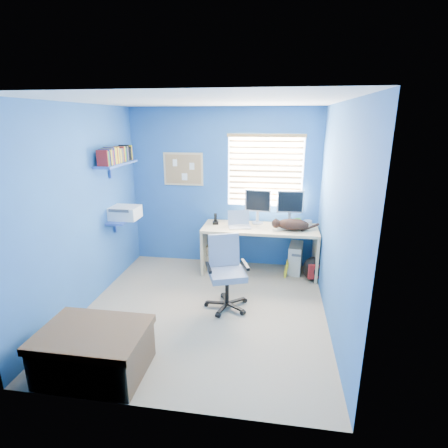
# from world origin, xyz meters

# --- Properties ---
(floor) EXTENTS (3.00, 3.20, 0.00)m
(floor) POSITION_xyz_m (0.00, 0.00, 0.00)
(floor) COLOR #9E8A6B
(floor) RESTS_ON ground
(ceiling) EXTENTS (3.00, 3.20, 0.00)m
(ceiling) POSITION_xyz_m (0.00, 0.00, 2.50)
(ceiling) COLOR white
(ceiling) RESTS_ON wall_back
(wall_back) EXTENTS (3.00, 0.01, 2.50)m
(wall_back) POSITION_xyz_m (0.00, 1.60, 1.25)
(wall_back) COLOR #2C59A1
(wall_back) RESTS_ON ground
(wall_front) EXTENTS (3.00, 0.01, 2.50)m
(wall_front) POSITION_xyz_m (0.00, -1.60, 1.25)
(wall_front) COLOR #2C59A1
(wall_front) RESTS_ON ground
(wall_left) EXTENTS (0.01, 3.20, 2.50)m
(wall_left) POSITION_xyz_m (-1.50, 0.00, 1.25)
(wall_left) COLOR #2C59A1
(wall_left) RESTS_ON ground
(wall_right) EXTENTS (0.01, 3.20, 2.50)m
(wall_right) POSITION_xyz_m (1.50, 0.00, 1.25)
(wall_right) COLOR #2C59A1
(wall_right) RESTS_ON ground
(desk) EXTENTS (1.74, 0.65, 0.74)m
(desk) POSITION_xyz_m (0.61, 1.26, 0.37)
(desk) COLOR #DBBD86
(desk) RESTS_ON floor
(laptop) EXTENTS (0.38, 0.33, 0.22)m
(laptop) POSITION_xyz_m (0.30, 1.21, 0.85)
(laptop) COLOR silver
(laptop) RESTS_ON desk
(monitor_left) EXTENTS (0.41, 0.16, 0.54)m
(monitor_left) POSITION_xyz_m (0.56, 1.45, 1.01)
(monitor_left) COLOR silver
(monitor_left) RESTS_ON desk
(monitor_right) EXTENTS (0.41, 0.15, 0.54)m
(monitor_right) POSITION_xyz_m (1.05, 1.46, 1.01)
(monitor_right) COLOR silver
(monitor_right) RESTS_ON desk
(phone) EXTENTS (0.11, 0.13, 0.17)m
(phone) POSITION_xyz_m (-0.09, 1.32, 0.82)
(phone) COLOR black
(phone) RESTS_ON desk
(mug) EXTENTS (0.10, 0.09, 0.10)m
(mug) POSITION_xyz_m (1.17, 1.46, 0.79)
(mug) COLOR #217B22
(mug) RESTS_ON desk
(cd_spindle) EXTENTS (0.13, 0.13, 0.07)m
(cd_spindle) POSITION_xyz_m (1.34, 1.49, 0.78)
(cd_spindle) COLOR silver
(cd_spindle) RESTS_ON desk
(cat) EXTENTS (0.49, 0.30, 0.17)m
(cat) POSITION_xyz_m (1.09, 1.19, 0.82)
(cat) COLOR black
(cat) RESTS_ON desk
(tower_pc) EXTENTS (0.25, 0.46, 0.45)m
(tower_pc) POSITION_xyz_m (1.17, 1.37, 0.23)
(tower_pc) COLOR beige
(tower_pc) RESTS_ON floor
(drawer_boxes) EXTENTS (0.35, 0.28, 0.41)m
(drawer_boxes) POSITION_xyz_m (-0.06, 1.30, 0.20)
(drawer_boxes) COLOR tan
(drawer_boxes) RESTS_ON floor
(yellow_book) EXTENTS (0.03, 0.17, 0.24)m
(yellow_book) POSITION_xyz_m (1.03, 1.17, 0.12)
(yellow_book) COLOR yellow
(yellow_book) RESTS_ON floor
(backpack) EXTENTS (0.37, 0.31, 0.37)m
(backpack) POSITION_xyz_m (1.43, 1.07, 0.19)
(backpack) COLOR black
(backpack) RESTS_ON floor
(bed_corner) EXTENTS (0.94, 0.67, 0.45)m
(bed_corner) POSITION_xyz_m (-0.79, -1.26, 0.23)
(bed_corner) COLOR brown
(bed_corner) RESTS_ON floor
(office_chair) EXTENTS (0.68, 0.68, 0.92)m
(office_chair) POSITION_xyz_m (0.26, 0.16, 0.34)
(office_chair) COLOR black
(office_chair) RESTS_ON floor
(window_blinds) EXTENTS (1.15, 0.05, 1.10)m
(window_blinds) POSITION_xyz_m (0.65, 1.57, 1.55)
(window_blinds) COLOR white
(window_blinds) RESTS_ON ground
(corkboard) EXTENTS (0.64, 0.02, 0.52)m
(corkboard) POSITION_xyz_m (-0.65, 1.58, 1.55)
(corkboard) COLOR #DBBD86
(corkboard) RESTS_ON ground
(wall_shelves) EXTENTS (0.42, 0.90, 1.05)m
(wall_shelves) POSITION_xyz_m (-1.35, 0.75, 1.43)
(wall_shelves) COLOR #3053AA
(wall_shelves) RESTS_ON ground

